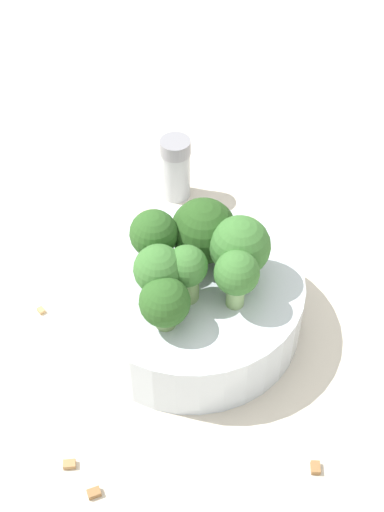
# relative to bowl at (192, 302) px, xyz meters

# --- Properties ---
(ground_plane) EXTENTS (3.00, 3.00, 0.00)m
(ground_plane) POSITION_rel_bowl_xyz_m (0.00, 0.00, -0.03)
(ground_plane) COLOR beige
(bowl) EXTENTS (0.18, 0.18, 0.05)m
(bowl) POSITION_rel_bowl_xyz_m (0.00, 0.00, 0.00)
(bowl) COLOR silver
(bowl) RESTS_ON ground_plane
(broccoli_floret_0) EXTENTS (0.03, 0.03, 0.05)m
(broccoli_floret_0) POSITION_rel_bowl_xyz_m (-0.01, 0.01, 0.06)
(broccoli_floret_0) COLOR #7A9E5B
(broccoli_floret_0) RESTS_ON bowl
(broccoli_floret_1) EXTENTS (0.05, 0.05, 0.06)m
(broccoli_floret_1) POSITION_rel_bowl_xyz_m (-0.02, -0.03, 0.06)
(broccoli_floret_1) COLOR #84AD66
(broccoli_floret_1) RESTS_ON bowl
(broccoli_floret_2) EXTENTS (0.04, 0.04, 0.05)m
(broccoli_floret_2) POSITION_rel_bowl_xyz_m (0.00, 0.03, 0.06)
(broccoli_floret_2) COLOR #84AD66
(broccoli_floret_2) RESTS_ON bowl
(broccoli_floret_3) EXTENTS (0.04, 0.04, 0.04)m
(broccoli_floret_3) POSITION_rel_bowl_xyz_m (-0.02, 0.04, 0.05)
(broccoli_floret_3) COLOR #7A9E5B
(broccoli_floret_3) RESTS_ON bowl
(broccoli_floret_4) EXTENTS (0.05, 0.05, 0.06)m
(broccoli_floret_4) POSITION_rel_bowl_xyz_m (0.02, -0.02, 0.05)
(broccoli_floret_4) COLOR #84AD66
(broccoli_floret_4) RESTS_ON bowl
(broccoli_floret_5) EXTENTS (0.04, 0.04, 0.06)m
(broccoli_floret_5) POSITION_rel_bowl_xyz_m (0.03, 0.01, 0.06)
(broccoli_floret_5) COLOR #8EB770
(broccoli_floret_5) RESTS_ON bowl
(broccoli_floret_6) EXTENTS (0.03, 0.03, 0.05)m
(broccoli_floret_6) POSITION_rel_bowl_xyz_m (-0.04, -0.01, 0.06)
(broccoli_floret_6) COLOR #8EB770
(broccoli_floret_6) RESTS_ON bowl
(pepper_shaker) EXTENTS (0.03, 0.03, 0.07)m
(pepper_shaker) POSITION_rel_bowl_xyz_m (0.14, -0.09, 0.01)
(pepper_shaker) COLOR #B2B7BC
(pepper_shaker) RESTS_ON ground_plane
(almond_crumb_0) EXTENTS (0.01, 0.01, 0.01)m
(almond_crumb_0) POSITION_rel_bowl_xyz_m (-0.05, 0.15, -0.02)
(almond_crumb_0) COLOR #AD7F4C
(almond_crumb_0) RESTS_ON ground_plane
(almond_crumb_1) EXTENTS (0.01, 0.01, 0.01)m
(almond_crumb_1) POSITION_rel_bowl_xyz_m (0.01, -0.11, -0.02)
(almond_crumb_1) COLOR tan
(almond_crumb_1) RESTS_ON ground_plane
(almond_crumb_2) EXTENTS (0.01, 0.01, 0.01)m
(almond_crumb_2) POSITION_rel_bowl_xyz_m (-0.08, 0.15, -0.02)
(almond_crumb_2) COLOR olive
(almond_crumb_2) RESTS_ON ground_plane
(almond_crumb_3) EXTENTS (0.01, 0.01, 0.01)m
(almond_crumb_3) POSITION_rel_bowl_xyz_m (-0.16, 0.01, -0.02)
(almond_crumb_3) COLOR olive
(almond_crumb_3) RESTS_ON ground_plane
(almond_crumb_4) EXTENTS (0.01, 0.00, 0.01)m
(almond_crumb_4) POSITION_rel_bowl_xyz_m (0.09, 0.10, -0.02)
(almond_crumb_4) COLOR tan
(almond_crumb_4) RESTS_ON ground_plane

